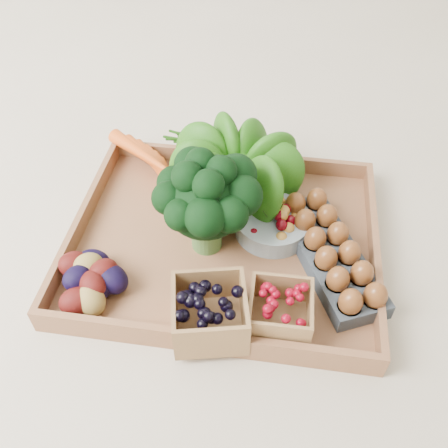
# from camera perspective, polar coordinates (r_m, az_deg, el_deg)

# --- Properties ---
(ground) EXTENTS (4.00, 4.00, 0.00)m
(ground) POSITION_cam_1_polar(r_m,az_deg,el_deg) (0.93, 0.00, -2.54)
(ground) COLOR beige
(ground) RESTS_ON ground
(tray) EXTENTS (0.55, 0.45, 0.01)m
(tray) POSITION_cam_1_polar(r_m,az_deg,el_deg) (0.93, 0.00, -2.24)
(tray) COLOR #8F5E3C
(tray) RESTS_ON ground
(carrots) EXTENTS (0.21, 0.15, 0.05)m
(carrots) POSITION_cam_1_polar(r_m,az_deg,el_deg) (1.02, -6.41, 5.32)
(carrots) COLOR #E45616
(carrots) RESTS_ON tray
(lettuce) EXTENTS (0.17, 0.17, 0.17)m
(lettuce) POSITION_cam_1_polar(r_m,az_deg,el_deg) (0.95, 1.69, 6.97)
(lettuce) COLOR #214C0B
(lettuce) RESTS_ON tray
(broccoli) EXTENTS (0.18, 0.18, 0.14)m
(broccoli) POSITION_cam_1_polar(r_m,az_deg,el_deg) (0.86, -2.07, 0.76)
(broccoli) COLOR black
(broccoli) RESTS_ON tray
(cherry_bowl) EXTENTS (0.14, 0.14, 0.04)m
(cherry_bowl) POSITION_cam_1_polar(r_m,az_deg,el_deg) (0.93, 5.57, -0.00)
(cherry_bowl) COLOR #8C9EA5
(cherry_bowl) RESTS_ON tray
(egg_carton) EXTENTS (0.20, 0.29, 0.03)m
(egg_carton) POSITION_cam_1_polar(r_m,az_deg,el_deg) (0.90, 11.98, -3.63)
(egg_carton) COLOR #3B424B
(egg_carton) RESTS_ON tray
(potatoes) EXTENTS (0.13, 0.13, 0.08)m
(potatoes) POSITION_cam_1_polar(r_m,az_deg,el_deg) (0.85, -15.05, -5.51)
(potatoes) COLOR #3D0B09
(potatoes) RESTS_ON tray
(punnet_blackberry) EXTENTS (0.14, 0.14, 0.08)m
(punnet_blackberry) POSITION_cam_1_polar(r_m,az_deg,el_deg) (0.78, -1.63, -10.06)
(punnet_blackberry) COLOR black
(punnet_blackberry) RESTS_ON tray
(punnet_raspberry) EXTENTS (0.10, 0.10, 0.07)m
(punnet_raspberry) POSITION_cam_1_polar(r_m,az_deg,el_deg) (0.79, 6.43, -9.88)
(punnet_raspberry) COLOR maroon
(punnet_raspberry) RESTS_ON tray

